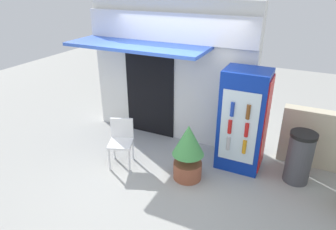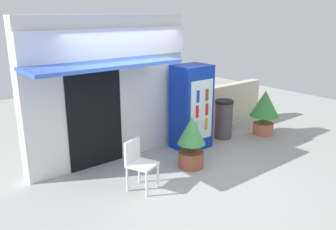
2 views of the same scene
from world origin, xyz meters
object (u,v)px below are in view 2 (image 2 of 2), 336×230
Objects in this scene: potted_plant_near_shop at (191,140)px; trash_bin at (224,119)px; drink_cooler at (192,107)px; potted_plant_curbside at (265,108)px; plastic_chair at (138,161)px.

trash_bin is (1.67, 0.71, -0.09)m from potted_plant_near_shop.
drink_cooler reaches higher than potted_plant_curbside.
drink_cooler is at bearing 166.32° from potted_plant_curbside.
trash_bin is (0.97, -0.04, -0.44)m from drink_cooler.
potted_plant_curbside is at bearing -24.01° from trash_bin.
drink_cooler is 2.13× the size of plastic_chair.
plastic_chair is at bearing -176.27° from potted_plant_near_shop.
potted_plant_near_shop is 0.93× the size of potted_plant_curbside.
potted_plant_curbside reaches higher than potted_plant_near_shop.
drink_cooler is 1.09m from potted_plant_near_shop.
trash_bin is (2.92, 0.79, -0.04)m from plastic_chair.
plastic_chair is at bearing -156.82° from drink_cooler.
drink_cooler is 2.00× the size of trash_bin.
plastic_chair is 0.79× the size of potted_plant_curbside.
plastic_chair is (-1.95, -0.84, -0.40)m from drink_cooler.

